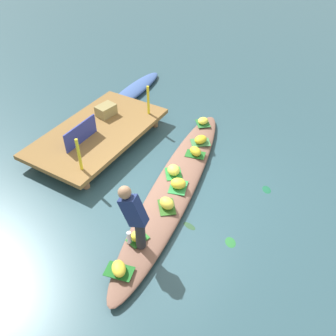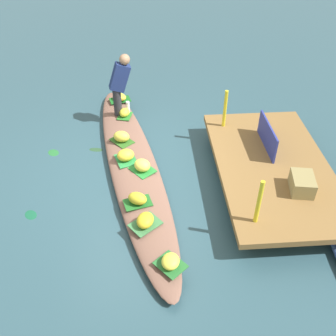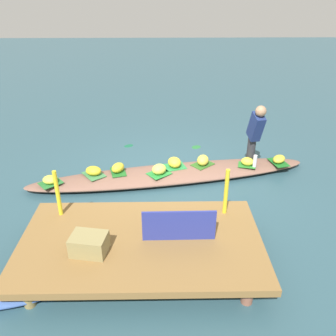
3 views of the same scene
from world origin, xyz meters
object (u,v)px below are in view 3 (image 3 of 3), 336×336
object	(u,v)px
banana_bunch_1	(93,171)
banana_bunch_4	(279,159)
banana_bunch_3	(247,161)
banana_bunch_7	(50,180)
banana_bunch_0	(203,160)
water_bottle	(255,161)
banana_bunch_2	(118,168)
vendor_person	(255,131)
market_banner	(179,226)
produce_crate	(89,244)
banana_bunch_5	(159,169)
banana_bunch_6	(174,162)
vendor_boat	(171,174)

from	to	relation	value
banana_bunch_1	banana_bunch_4	xyz separation A→B (m)	(-3.61, -0.44, -0.01)
banana_bunch_3	banana_bunch_7	bearing A→B (deg)	9.81
banana_bunch_0	banana_bunch_7	bearing A→B (deg)	13.55
banana_bunch_7	water_bottle	bearing A→B (deg)	-171.56
banana_bunch_2	banana_bunch_7	world-z (taller)	banana_bunch_2
banana_bunch_2	vendor_person	bearing A→B (deg)	-173.90
banana_bunch_3	market_banner	bearing A→B (deg)	59.17
vendor_person	produce_crate	distance (m)	3.83
banana_bunch_0	banana_bunch_5	bearing A→B (deg)	22.61
banana_bunch_1	banana_bunch_5	bearing A→B (deg)	-179.25
banana_bunch_0	banana_bunch_2	bearing A→B (deg)	9.38
banana_bunch_0	banana_bunch_6	size ratio (longest dim) A/B	1.00
banana_bunch_7	banana_bunch_1	bearing A→B (deg)	-157.31
banana_bunch_1	banana_bunch_6	size ratio (longest dim) A/B	1.02
banana_bunch_1	banana_bunch_7	size ratio (longest dim) A/B	1.13
vendor_person	produce_crate	size ratio (longest dim) A/B	2.81
banana_bunch_0	banana_bunch_3	xyz separation A→B (m)	(-0.87, 0.04, -0.02)
banana_bunch_0	banana_bunch_5	size ratio (longest dim) A/B	1.04
banana_bunch_6	water_bottle	distance (m)	1.56
banana_bunch_4	vendor_person	bearing A→B (deg)	6.41
banana_bunch_0	banana_bunch_3	size ratio (longest dim) A/B	1.24
water_bottle	produce_crate	distance (m)	3.75
banana_bunch_0	water_bottle	xyz separation A→B (m)	(-1.00, 0.11, 0.02)
banana_bunch_1	banana_bunch_4	distance (m)	3.63
water_bottle	market_banner	world-z (taller)	market_banner
banana_bunch_2	vendor_person	size ratio (longest dim) A/B	0.24
banana_bunch_4	vendor_person	xyz separation A→B (m)	(0.56, 0.06, 0.62)
produce_crate	vendor_person	bearing A→B (deg)	-134.64
market_banner	banana_bunch_4	bearing A→B (deg)	-130.31
vendor_boat	water_bottle	distance (m)	1.64
banana_bunch_0	banana_bunch_1	distance (m)	2.11
banana_bunch_5	banana_bunch_7	size ratio (longest dim) A/B	1.06
banana_bunch_1	banana_bunch_5	world-z (taller)	banana_bunch_5
banana_bunch_0	market_banner	bearing A→B (deg)	76.71
banana_bunch_2	market_banner	size ratio (longest dim) A/B	0.31
banana_bunch_7	vendor_person	bearing A→B (deg)	-169.73
banana_bunch_6	vendor_person	size ratio (longest dim) A/B	0.24
banana_bunch_7	vendor_boat	bearing A→B (deg)	-167.63
banana_bunch_4	produce_crate	xyz separation A→B (m)	(3.24, 2.77, 0.22)
banana_bunch_3	produce_crate	xyz separation A→B (m)	(2.58, 2.66, 0.22)
banana_bunch_2	produce_crate	size ratio (longest dim) A/B	0.67
water_bottle	banana_bunch_4	bearing A→B (deg)	-161.13
vendor_person	banana_bunch_2	bearing A→B (deg)	6.10
banana_bunch_6	produce_crate	world-z (taller)	produce_crate
banana_bunch_7	vendor_person	size ratio (longest dim) A/B	0.21
banana_bunch_5	produce_crate	xyz separation A→B (m)	(0.86, 2.35, 0.20)
market_banner	water_bottle	bearing A→B (deg)	-124.39
banana_bunch_4	banana_bunch_1	bearing A→B (deg)	7.02
vendor_boat	water_bottle	bearing A→B (deg)	172.86
banana_bunch_5	market_banner	size ratio (longest dim) A/B	0.30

